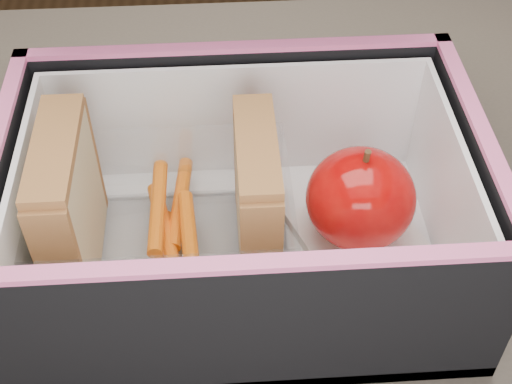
# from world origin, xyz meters

# --- Properties ---
(kitchen_table) EXTENTS (1.20, 0.80, 0.75)m
(kitchen_table) POSITION_xyz_m (0.00, 0.00, 0.66)
(kitchen_table) COLOR brown
(kitchen_table) RESTS_ON ground
(lunch_bag) EXTENTS (0.32, 0.33, 0.29)m
(lunch_bag) POSITION_xyz_m (-0.08, 0.03, 0.82)
(lunch_bag) COLOR black
(lunch_bag) RESTS_ON kitchen_table
(plastic_tub) EXTENTS (0.17, 0.12, 0.07)m
(plastic_tub) POSITION_xyz_m (-0.13, 0.03, 0.80)
(plastic_tub) COLOR white
(plastic_tub) RESTS_ON lunch_bag
(sandwich_left) EXTENTS (0.03, 0.10, 0.11)m
(sandwich_left) POSITION_xyz_m (-0.20, 0.03, 0.82)
(sandwich_left) COLOR #D3BE8C
(sandwich_left) RESTS_ON plastic_tub
(sandwich_right) EXTENTS (0.03, 0.09, 0.11)m
(sandwich_right) POSITION_xyz_m (-0.07, 0.03, 0.82)
(sandwich_right) COLOR #D3BE8C
(sandwich_right) RESTS_ON plastic_tub
(carrot_sticks) EXTENTS (0.04, 0.14, 0.03)m
(carrot_sticks) POSITION_xyz_m (-0.13, 0.03, 0.79)
(carrot_sticks) COLOR #E45200
(carrot_sticks) RESTS_ON plastic_tub
(paper_napkin) EXTENTS (0.11, 0.11, 0.01)m
(paper_napkin) POSITION_xyz_m (0.01, 0.03, 0.77)
(paper_napkin) COLOR white
(paper_napkin) RESTS_ON lunch_bag
(red_apple) EXTENTS (0.08, 0.08, 0.08)m
(red_apple) POSITION_xyz_m (0.00, 0.03, 0.81)
(red_apple) COLOR #9C0002
(red_apple) RESTS_ON paper_napkin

